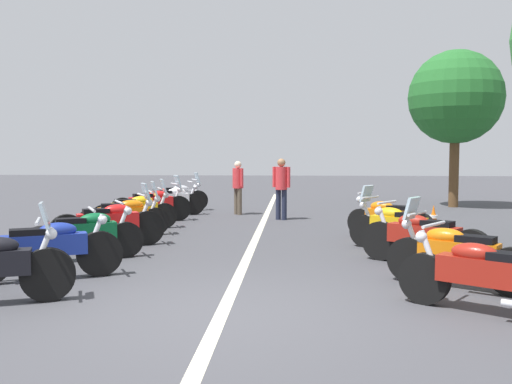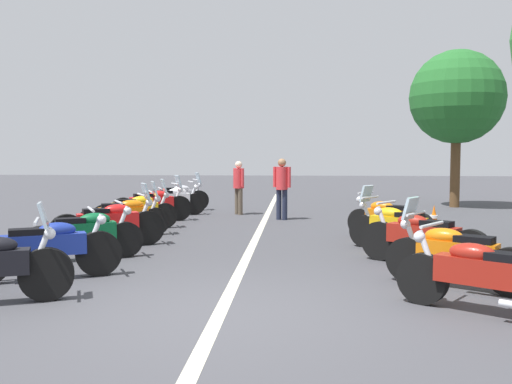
% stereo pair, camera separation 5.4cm
% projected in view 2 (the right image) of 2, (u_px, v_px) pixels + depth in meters
% --- Properties ---
extents(ground_plane, '(80.00, 80.00, 0.00)m').
position_uv_depth(ground_plane, '(219.00, 315.00, 6.30)').
color(ground_plane, '#424247').
extents(lane_centre_stripe, '(24.90, 0.16, 0.01)m').
position_uv_depth(lane_centre_stripe, '(258.00, 234.00, 12.65)').
color(lane_centre_stripe, beige).
rests_on(lane_centre_stripe, ground_plane).
extents(motorcycle_left_row_1, '(1.14, 2.00, 1.01)m').
position_uv_depth(motorcycle_left_row_1, '(45.00, 248.00, 8.00)').
color(motorcycle_left_row_1, black).
rests_on(motorcycle_left_row_1, ground_plane).
extents(motorcycle_left_row_2, '(1.09, 1.82, 0.99)m').
position_uv_depth(motorcycle_left_row_2, '(85.00, 234.00, 9.50)').
color(motorcycle_left_row_2, black).
rests_on(motorcycle_left_row_2, ground_plane).
extents(motorcycle_left_row_3, '(1.17, 1.99, 1.23)m').
position_uv_depth(motorcycle_left_row_3, '(110.00, 223.00, 10.80)').
color(motorcycle_left_row_3, black).
rests_on(motorcycle_left_row_3, ground_plane).
extents(motorcycle_left_row_4, '(0.96, 1.91, 1.19)m').
position_uv_depth(motorcycle_left_row_4, '(125.00, 215.00, 12.26)').
color(motorcycle_left_row_4, black).
rests_on(motorcycle_left_row_4, ground_plane).
extents(motorcycle_left_row_5, '(0.95, 1.94, 1.19)m').
position_uv_depth(motorcycle_left_row_5, '(136.00, 210.00, 13.42)').
color(motorcycle_left_row_5, black).
rests_on(motorcycle_left_row_5, ground_plane).
extents(motorcycle_left_row_6, '(1.17, 1.96, 1.23)m').
position_uv_depth(motorcycle_left_row_6, '(153.00, 204.00, 14.83)').
color(motorcycle_left_row_6, black).
rests_on(motorcycle_left_row_6, ground_plane).
extents(motorcycle_left_row_7, '(1.02, 1.89, 1.00)m').
position_uv_depth(motorcycle_left_row_7, '(172.00, 200.00, 16.36)').
color(motorcycle_left_row_7, black).
rests_on(motorcycle_left_row_7, ground_plane).
extents(motorcycle_left_row_8, '(1.05, 1.98, 1.21)m').
position_uv_depth(motorcycle_left_row_8, '(177.00, 196.00, 17.63)').
color(motorcycle_left_row_8, black).
rests_on(motorcycle_left_row_8, ground_plane).
extents(motorcycle_right_row_0, '(1.37, 1.81, 0.99)m').
position_uv_depth(motorcycle_right_row_0, '(486.00, 276.00, 6.25)').
color(motorcycle_right_row_0, black).
rests_on(motorcycle_right_row_0, ground_plane).
extents(motorcycle_right_row_1, '(1.22, 1.73, 1.20)m').
position_uv_depth(motorcycle_right_row_1, '(455.00, 254.00, 7.50)').
color(motorcycle_right_row_1, black).
rests_on(motorcycle_right_row_1, ground_plane).
extents(motorcycle_right_row_2, '(1.41, 1.83, 1.01)m').
position_uv_depth(motorcycle_right_row_2, '(422.00, 237.00, 9.02)').
color(motorcycle_right_row_2, black).
rests_on(motorcycle_right_row_2, ground_plane).
extents(motorcycle_right_row_3, '(1.28, 1.70, 1.20)m').
position_uv_depth(motorcycle_right_row_3, '(397.00, 226.00, 10.42)').
color(motorcycle_right_row_3, black).
rests_on(motorcycle_right_row_3, ground_plane).
extents(motorcycle_right_row_4, '(1.26, 1.67, 0.98)m').
position_uv_depth(motorcycle_right_row_4, '(389.00, 218.00, 11.85)').
color(motorcycle_right_row_4, black).
rests_on(motorcycle_right_row_4, ground_plane).
extents(traffic_cone_1, '(0.36, 0.36, 0.61)m').
position_uv_depth(traffic_cone_1, '(434.00, 219.00, 13.08)').
color(traffic_cone_1, orange).
rests_on(traffic_cone_1, ground_plane).
extents(bystander_0, '(0.32, 0.49, 1.67)m').
position_uv_depth(bystander_0, '(282.00, 184.00, 15.29)').
color(bystander_0, '#1E2338').
rests_on(bystander_0, ground_plane).
extents(bystander_1, '(0.44, 0.36, 1.58)m').
position_uv_depth(bystander_1, '(239.00, 183.00, 16.60)').
color(bystander_1, brown).
rests_on(bystander_1, ground_plane).
extents(roadside_tree_1, '(3.12, 3.12, 5.25)m').
position_uv_depth(roadside_tree_1, '(457.00, 98.00, 18.72)').
color(roadside_tree_1, brown).
rests_on(roadside_tree_1, ground_plane).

